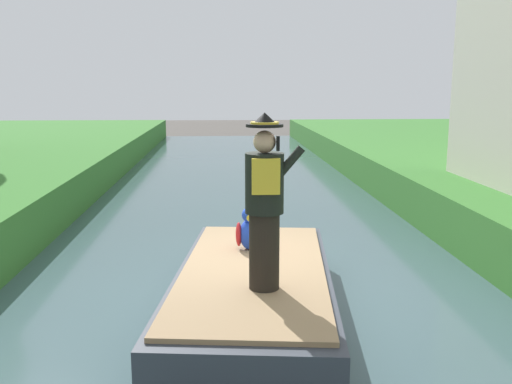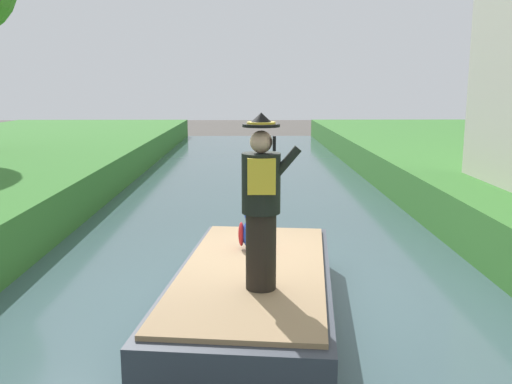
% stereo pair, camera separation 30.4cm
% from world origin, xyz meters
% --- Properties ---
extents(ground_plane, '(80.00, 80.00, 0.00)m').
position_xyz_m(ground_plane, '(0.00, 0.00, 0.00)').
color(ground_plane, '#4C4742').
extents(canal_water, '(6.76, 48.00, 0.10)m').
position_xyz_m(canal_water, '(0.00, 0.00, 0.05)').
color(canal_water, '#3D565B').
rests_on(canal_water, ground).
extents(boat, '(2.26, 4.37, 0.61)m').
position_xyz_m(boat, '(0.00, -0.61, 0.40)').
color(boat, '#333842').
rests_on(boat, canal_water).
extents(person_pirate, '(0.61, 0.42, 1.85)m').
position_xyz_m(person_pirate, '(0.08, -1.30, 1.64)').
color(person_pirate, black).
rests_on(person_pirate, boat).
extents(parrot_plush, '(0.36, 0.35, 0.57)m').
position_xyz_m(parrot_plush, '(-0.01, 0.16, 0.95)').
color(parrot_plush, blue).
rests_on(parrot_plush, boat).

